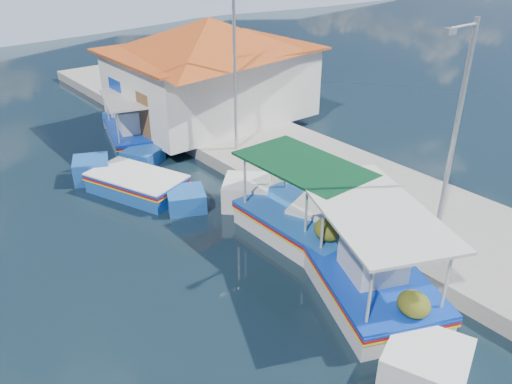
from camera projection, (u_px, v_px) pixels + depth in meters
quay at (353, 190)px, 17.32m from camera, size 5.00×44.00×0.50m
bollards at (327, 206)px, 15.45m from camera, size 0.20×17.20×0.30m
main_caique at (361, 272)px, 12.66m from camera, size 4.41×7.44×2.67m
caique_green_canopy at (299, 224)px, 15.00m from camera, size 2.21×7.16×2.68m
caique_blue_hull at (137, 185)px, 17.56m from camera, size 3.17×5.63×1.07m
caique_far at (132, 134)px, 21.64m from camera, size 3.08×6.24×2.28m
harbor_building at (211, 67)px, 22.57m from camera, size 10.49×10.49×4.40m
lamp_post_near at (453, 132)px, 12.12m from camera, size 1.21×0.14×6.00m
lamp_post_far at (233, 64)px, 18.37m from camera, size 1.21×0.14×6.00m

